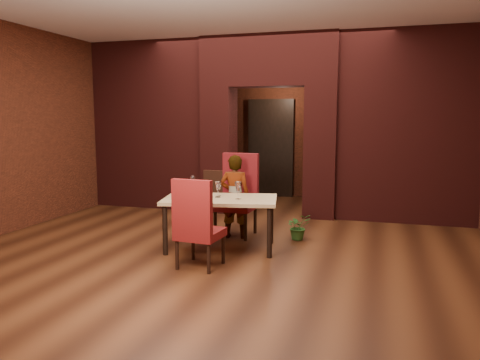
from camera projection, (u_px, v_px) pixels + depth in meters
The scene contains 24 objects.
floor at pixel (236, 240), 6.74m from camera, with size 8.00×8.00×0.00m, color #482412.
ceiling at pixel (236, 10), 6.31m from camera, with size 7.00×8.00×0.04m, color silver.
wall_back at pixel (289, 125), 10.33m from camera, with size 7.00×0.04×3.20m, color maroon.
wall_front at pixel (33, 146), 2.73m from camera, with size 7.00×0.04×3.20m, color maroon.
wall_left at pixel (29, 128), 7.53m from camera, with size 0.04×8.00×3.20m, color maroon.
pillar_left at pixel (219, 150), 8.76m from camera, with size 0.55×0.55×2.30m, color maroon.
pillar_right at pixel (321, 152), 8.22m from camera, with size 0.55×0.55×2.30m, color maroon.
lintel at pixel (269, 61), 8.27m from camera, with size 2.45×0.55×0.90m, color maroon.
wing_wall_left at pixel (151, 126), 9.10m from camera, with size 2.27×0.35×3.20m, color maroon.
wing_wall_right at pixel (407, 127), 7.75m from camera, with size 2.27×0.35×3.20m, color maroon.
vent_panel at pixel (214, 184), 8.56m from camera, with size 0.40×0.03×0.50m, color brown.
rear_door at pixel (271, 149), 10.46m from camera, with size 0.90×0.08×2.10m, color black.
rear_door_frame at pixel (271, 149), 10.42m from camera, with size 1.02×0.04×2.22m, color black.
dining_table at pixel (220, 223), 6.28m from camera, with size 1.49×0.84×0.70m, color tan.
chair_far at pixel (236, 195), 6.95m from camera, with size 0.56×0.56×1.23m, color maroon.
chair_near at pixel (200, 222), 5.51m from camera, with size 0.49×0.49×1.07m, color maroon.
person_seated at pixel (235, 196), 6.84m from camera, with size 0.45×0.29×1.23m, color silver.
wine_glass_a at pixel (219, 189), 6.40m from camera, with size 0.07×0.07×0.18m, color white, non-canonical shape.
wine_glass_b at pixel (218, 189), 6.26m from camera, with size 0.09×0.09×0.21m, color white, non-canonical shape.
wine_glass_c at pixel (238, 191), 6.11m from camera, with size 0.09×0.09×0.23m, color white, non-canonical shape.
tasting_sheet at pixel (198, 199), 6.14m from camera, with size 0.29×0.21×0.00m, color silver.
wine_bucket at pixel (183, 189), 6.36m from camera, with size 0.16×0.16×0.19m, color silver.
water_bottle at pixel (193, 185), 6.37m from camera, with size 0.07×0.07×0.29m, color white.
potted_plant at pixel (298, 227), 6.78m from camera, with size 0.34×0.30×0.38m, color #295A1F.
Camera 1 is at (1.95, -6.27, 1.77)m, focal length 35.00 mm.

